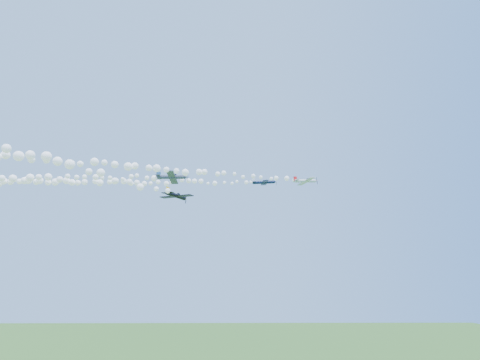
{
  "coord_description": "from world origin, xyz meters",
  "views": [
    {
      "loc": [
        -0.07,
        -99.77,
        23.53
      ],
      "look_at": [
        1.09,
        -6.81,
        46.37
      ],
      "focal_mm": 30.0,
      "sensor_mm": 36.0,
      "label": 1
    }
  ],
  "objects_px": {
    "plane_navy": "(264,182)",
    "plane_black": "(176,196)",
    "plane_white": "(306,181)",
    "plane_grey": "(172,177)"
  },
  "relations": [
    {
      "from": "plane_white",
      "to": "plane_navy",
      "type": "height_order",
      "value": "plane_white"
    },
    {
      "from": "plane_white",
      "to": "plane_grey",
      "type": "bearing_deg",
      "value": 173.05
    },
    {
      "from": "plane_white",
      "to": "plane_black",
      "type": "relative_size",
      "value": 1.16
    },
    {
      "from": "plane_navy",
      "to": "plane_black",
      "type": "height_order",
      "value": "plane_navy"
    },
    {
      "from": "plane_white",
      "to": "plane_grey",
      "type": "xyz_separation_m",
      "value": [
        -33.56,
        -7.17,
        -0.88
      ]
    },
    {
      "from": "plane_white",
      "to": "plane_navy",
      "type": "bearing_deg",
      "value": 152.7
    },
    {
      "from": "plane_grey",
      "to": "plane_black",
      "type": "relative_size",
      "value": 1.29
    },
    {
      "from": "plane_white",
      "to": "plane_navy",
      "type": "relative_size",
      "value": 1.06
    },
    {
      "from": "plane_navy",
      "to": "plane_black",
      "type": "xyz_separation_m",
      "value": [
        -18.17,
        -32.4,
        -10.3
      ]
    },
    {
      "from": "plane_black",
      "to": "plane_white",
      "type": "bearing_deg",
      "value": -15.6
    }
  ]
}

